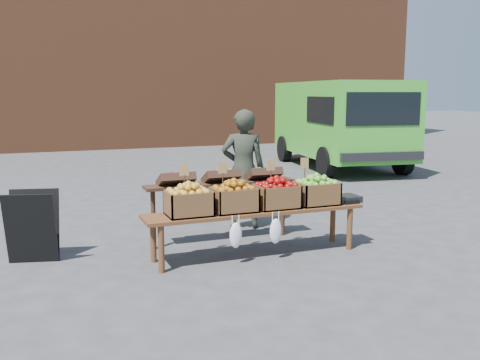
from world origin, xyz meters
name	(u,v)px	position (x,y,z in m)	size (l,w,h in m)	color
ground	(282,254)	(0.00, 0.00, 0.00)	(80.00, 80.00, 0.00)	#434345
brick_building	(103,8)	(0.00, 15.00, 5.00)	(24.00, 4.00, 10.00)	brown
delivery_van	(339,125)	(4.73, 6.34, 1.11)	(2.27, 4.95, 2.22)	green
vendor	(243,169)	(0.05, 1.39, 0.86)	(0.63, 0.41, 1.72)	#282E23
chalkboard_sign	(32,226)	(-2.81, 0.80, 0.42)	(0.56, 0.31, 0.85)	black
back_table	(221,203)	(-0.50, 0.80, 0.52)	(2.10, 0.44, 1.04)	#362016
display_bench	(255,233)	(-0.32, 0.08, 0.28)	(2.70, 0.56, 0.57)	#57321A
crate_golden_apples	(189,203)	(-1.14, 0.08, 0.71)	(0.50, 0.40, 0.28)	gold
crate_russet_pears	(234,200)	(-0.59, 0.08, 0.71)	(0.50, 0.40, 0.28)	#A45C18
crate_red_apples	(276,196)	(-0.04, 0.08, 0.71)	(0.50, 0.40, 0.28)	#710600
crate_green_apples	(316,193)	(0.51, 0.08, 0.71)	(0.50, 0.40, 0.28)	#48A022
weighing_scale	(345,199)	(0.93, 0.08, 0.61)	(0.34, 0.30, 0.08)	black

